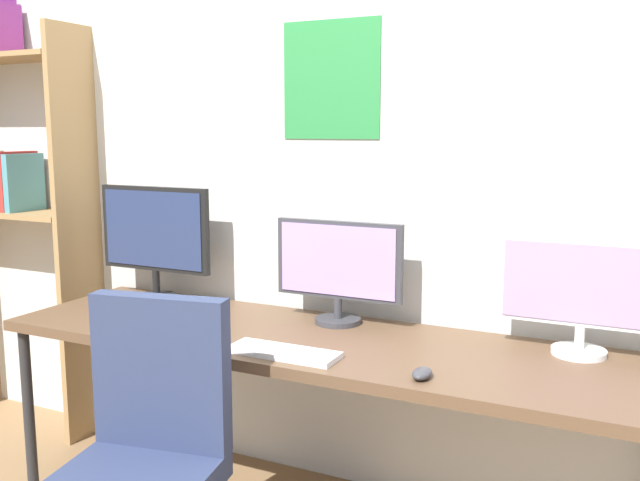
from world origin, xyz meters
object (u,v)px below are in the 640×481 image
object	(u,v)px
monitor_left	(155,235)
keyboard_main	(284,352)
bookshelf	(4,166)
computer_mouse	(422,373)
monitor_right	(582,291)
monitor_center	(338,267)
desk	(314,350)

from	to	relation	value
monitor_left	keyboard_main	bearing A→B (deg)	-26.44
bookshelf	computer_mouse	xyz separation A→B (m)	(2.31, -0.47, -0.56)
monitor_right	keyboard_main	size ratio (longest dim) A/B	1.45
monitor_center	keyboard_main	bearing A→B (deg)	-90.00
desk	monitor_left	bearing A→B (deg)	166.58
keyboard_main	monitor_right	bearing A→B (deg)	26.44
monitor_left	computer_mouse	size ratio (longest dim) A/B	5.84
monitor_left	computer_mouse	xyz separation A→B (m)	(1.37, -0.45, -0.27)
monitor_center	keyboard_main	distance (m)	0.49
bookshelf	monitor_left	xyz separation A→B (m)	(0.94, -0.02, -0.28)
bookshelf	keyboard_main	size ratio (longest dim) A/B	5.54
desk	monitor_left	xyz separation A→B (m)	(-0.89, 0.21, 0.34)
monitor_right	computer_mouse	distance (m)	0.64
desk	monitor_right	size ratio (longest dim) A/B	4.36
monitor_right	computer_mouse	xyz separation A→B (m)	(-0.40, -0.45, -0.20)
bookshelf	monitor_left	distance (m)	0.98
monitor_right	bookshelf	bearing A→B (deg)	179.63
bookshelf	monitor_center	world-z (taller)	bookshelf
monitor_left	bookshelf	bearing A→B (deg)	178.92
desk	monitor_right	bearing A→B (deg)	13.42
desk	monitor_right	world-z (taller)	monitor_right
desk	keyboard_main	world-z (taller)	keyboard_main
monitor_center	monitor_left	bearing A→B (deg)	180.00
monitor_left	monitor_right	bearing A→B (deg)	-0.00
computer_mouse	monitor_left	bearing A→B (deg)	161.83
bookshelf	keyboard_main	bearing A→B (deg)	-14.13
monitor_left	monitor_center	bearing A→B (deg)	-0.00
bookshelf	desk	bearing A→B (deg)	-7.18
bookshelf	monitor_right	world-z (taller)	bookshelf
bookshelf	monitor_left	size ratio (longest dim) A/B	3.79
bookshelf	monitor_right	size ratio (longest dim) A/B	3.82
desk	monitor_center	distance (m)	0.34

